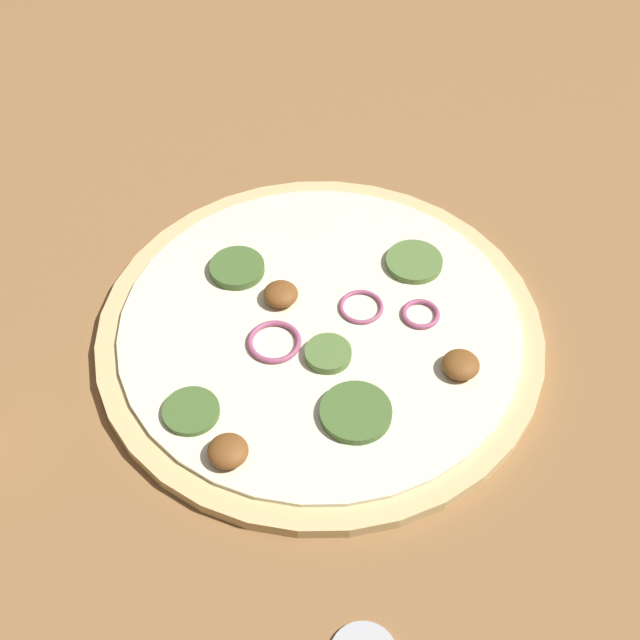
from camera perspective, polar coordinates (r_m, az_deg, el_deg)
The scene contains 2 objects.
ground_plane at distance 0.74m, azimuth 0.00°, elevation -1.04°, with size 3.00×3.00×0.00m, color olive.
pizza at distance 0.73m, azimuth 0.00°, elevation -0.74°, with size 0.37×0.37×0.03m.
Camera 1 is at (0.13, -0.45, 0.57)m, focal length 50.00 mm.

